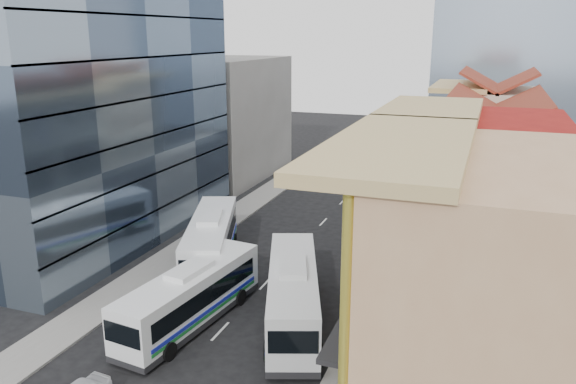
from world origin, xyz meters
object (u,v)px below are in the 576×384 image
at_px(shophouse_tan, 481,296).
at_px(bus_left_far, 211,240).
at_px(bus_left_near, 191,296).
at_px(office_tower, 83,56).
at_px(bus_right, 293,293).

relative_size(shophouse_tan, bus_left_far, 1.13).
height_order(bus_left_near, bus_left_far, bus_left_far).
distance_m(shophouse_tan, office_tower, 35.19).
xyz_separation_m(bus_left_near, bus_right, (5.64, 2.11, 0.12)).
height_order(office_tower, bus_left_near, office_tower).
height_order(bus_left_far, bus_right, bus_left_far).
xyz_separation_m(shophouse_tan, office_tower, (-31.00, 14.00, 9.00)).
relative_size(office_tower, bus_left_near, 2.63).
bearing_deg(bus_left_far, office_tower, 148.08).
xyz_separation_m(shophouse_tan, bus_left_near, (-16.00, 3.25, -4.17)).
height_order(shophouse_tan, bus_left_far, shophouse_tan).
bearing_deg(office_tower, bus_right, -22.70).
distance_m(shophouse_tan, bus_left_near, 16.85).
height_order(shophouse_tan, office_tower, office_tower).
relative_size(bus_left_far, bus_right, 1.02).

